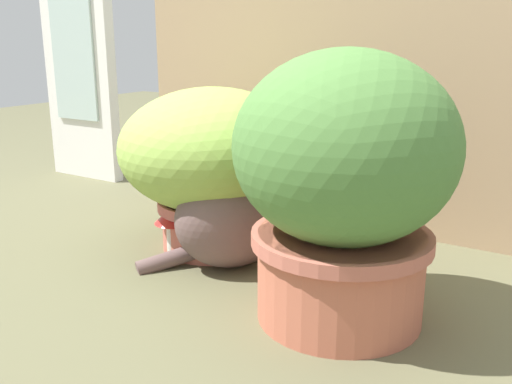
# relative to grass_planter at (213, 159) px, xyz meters

# --- Properties ---
(ground_plane) EXTENTS (6.00, 6.00, 0.00)m
(ground_plane) POSITION_rel_grass_planter_xyz_m (0.12, -0.16, -0.22)
(ground_plane) COLOR brown
(cardboard_backdrop) EXTENTS (1.26, 0.03, 0.77)m
(cardboard_backdrop) POSITION_rel_grass_planter_xyz_m (0.19, 0.33, 0.17)
(cardboard_backdrop) COLOR tan
(cardboard_backdrop) RESTS_ON ground
(window_panel_white) EXTENTS (0.31, 0.05, 0.91)m
(window_panel_white) POSITION_rel_grass_planter_xyz_m (-0.81, 0.33, 0.24)
(window_panel_white) COLOR white
(window_panel_white) RESTS_ON ground
(grass_planter) EXTENTS (0.43, 0.43, 0.38)m
(grass_planter) POSITION_rel_grass_planter_xyz_m (0.00, 0.00, 0.00)
(grass_planter) COLOR #BB6351
(grass_planter) RESTS_ON ground
(leafy_planter) EXTENTS (0.38, 0.38, 0.48)m
(leafy_planter) POSITION_rel_grass_planter_xyz_m (0.40, -0.17, 0.04)
(leafy_planter) COLOR #BC644B
(leafy_planter) RESTS_ON ground
(cat) EXTENTS (0.31, 0.32, 0.32)m
(cat) POSITION_rel_grass_planter_xyz_m (0.11, -0.06, -0.09)
(cat) COLOR brown
(cat) RESTS_ON ground
(mushroom_ornament_red) EXTENTS (0.09, 0.09, 0.12)m
(mushroom_ornament_red) POSITION_rel_grass_planter_xyz_m (-0.04, -0.10, -0.13)
(mushroom_ornament_red) COLOR silver
(mushroom_ornament_red) RESTS_ON ground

